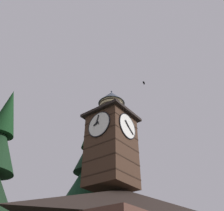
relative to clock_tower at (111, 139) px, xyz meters
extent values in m
pyramid|color=#2D231E|center=(-0.67, 0.65, -5.67)|extent=(13.81, 9.76, 2.83)
cube|color=#422B1E|center=(-0.02, -0.02, -1.07)|extent=(3.38, 3.38, 6.36)
cube|color=black|center=(-0.02, -0.02, -3.49)|extent=(3.42, 3.42, 0.10)
cube|color=black|center=(-0.02, -0.02, -2.30)|extent=(3.42, 3.42, 0.10)
cube|color=black|center=(-0.02, -0.02, -1.11)|extent=(3.42, 3.42, 0.10)
cube|color=black|center=(-0.02, -0.02, 0.09)|extent=(3.42, 3.42, 0.10)
cube|color=black|center=(-0.02, -0.02, 1.28)|extent=(3.42, 3.42, 0.10)
cylinder|color=white|center=(-0.02, 1.70, 0.72)|extent=(2.28, 0.10, 2.28)
torus|color=black|center=(-0.02, 1.73, 0.72)|extent=(2.38, 0.10, 2.38)
cube|color=black|center=(0.19, 1.80, 0.92)|extent=(0.50, 0.04, 0.48)
cube|color=black|center=(-0.40, 1.80, 0.45)|extent=(0.81, 0.04, 0.61)
sphere|color=black|center=(-0.02, 1.81, 0.72)|extent=(0.10, 0.10, 0.10)
cylinder|color=white|center=(1.70, -0.02, 0.72)|extent=(0.10, 2.28, 2.28)
torus|color=black|center=(1.73, -0.02, 0.72)|extent=(0.10, 2.38, 2.38)
cube|color=black|center=(1.80, -0.28, 0.83)|extent=(0.04, 0.57, 0.32)
cube|color=black|center=(1.80, -0.17, 1.16)|extent=(0.04, 0.38, 0.91)
sphere|color=black|center=(1.81, -0.02, 0.72)|extent=(0.10, 0.10, 0.10)
cube|color=black|center=(-0.02, -0.02, 2.23)|extent=(4.08, 4.08, 0.25)
cylinder|color=tan|center=(-0.02, -0.02, 3.10)|extent=(2.27, 2.27, 1.49)
cylinder|color=#2D2319|center=(-0.02, -0.02, 2.54)|extent=(2.33, 2.33, 0.10)
cylinder|color=#2D2319|center=(-0.02, -0.02, 2.91)|extent=(2.33, 2.33, 0.10)
cylinder|color=#2D2319|center=(-0.02, -0.02, 3.29)|extent=(2.33, 2.33, 0.10)
cylinder|color=#2D2319|center=(-0.02, -0.02, 3.66)|extent=(2.33, 2.33, 0.10)
cone|color=#424C5B|center=(-0.02, -0.02, 4.56)|extent=(2.57, 2.57, 1.43)
sphere|color=#384251|center=(-0.02, -0.02, 5.37)|extent=(0.16, 0.16, 0.16)
cone|color=black|center=(-2.00, -4.23, -4.54)|extent=(5.61, 5.61, 4.47)
cone|color=#11301D|center=(-2.00, -4.23, -2.05)|extent=(4.43, 4.43, 4.20)
cone|color=black|center=(-2.00, -4.23, 0.48)|extent=(3.25, 3.25, 3.99)
cone|color=black|center=(-2.00, -4.23, 3.09)|extent=(2.07, 2.07, 3.94)
cone|color=#123417|center=(7.92, -3.58, 0.12)|extent=(1.76, 1.76, 3.90)
ellipsoid|color=black|center=(-4.60, 1.32, 9.03)|extent=(0.20, 0.27, 0.14)
cube|color=black|center=(-4.74, 1.28, 9.03)|extent=(0.31, 0.24, 0.12)
cube|color=black|center=(-4.47, 1.36, 9.03)|extent=(0.31, 0.24, 0.12)
camera|label=1|loc=(14.67, 11.27, -9.56)|focal=37.85mm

